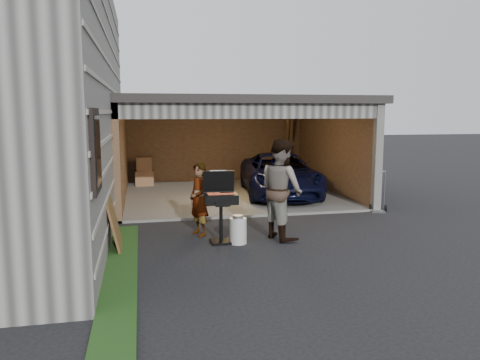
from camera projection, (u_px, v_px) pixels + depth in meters
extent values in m
plane|color=black|center=(263.00, 266.00, 7.64)|extent=(80.00, 80.00, 0.00)
cube|color=#193814|center=(118.00, 300.00, 6.20)|extent=(0.50, 8.00, 0.06)
cube|color=#605E59|center=(232.00, 195.00, 14.08)|extent=(6.50, 6.00, 0.06)
cube|color=#543327|center=(216.00, 144.00, 16.72)|extent=(6.50, 0.15, 2.70)
cube|color=#543327|center=(332.00, 149.00, 14.54)|extent=(0.15, 6.00, 2.70)
cube|color=#543327|center=(122.00, 153.00, 13.23)|extent=(0.15, 6.00, 2.70)
cube|color=#2D2B28|center=(231.00, 102.00, 13.68)|extent=(6.80, 6.30, 0.20)
cube|color=#474744|center=(255.00, 111.00, 10.89)|extent=(6.50, 0.16, 0.36)
cube|color=silver|center=(244.00, 107.00, 12.06)|extent=(6.00, 2.40, 0.06)
cube|color=#474744|center=(378.00, 158.00, 11.68)|extent=(0.20, 0.18, 2.70)
cube|color=brown|center=(144.00, 178.00, 15.64)|extent=(0.60, 0.50, 0.50)
cube|color=brown|center=(144.00, 164.00, 15.57)|extent=(0.50, 0.45, 0.45)
cube|color=brown|center=(288.00, 173.00, 16.57)|extent=(0.55, 0.50, 0.60)
cube|color=brown|center=(288.00, 148.00, 17.07)|extent=(0.24, 0.43, 2.20)
imported|color=black|center=(279.00, 176.00, 13.83)|extent=(2.59, 4.63, 1.22)
imported|color=#A3ADCD|center=(199.00, 199.00, 9.46)|extent=(0.55, 0.64, 1.48)
imported|color=#402119|center=(281.00, 189.00, 9.21)|extent=(1.01, 1.15, 1.98)
cube|color=black|center=(221.00, 242.00, 9.00)|extent=(0.39, 0.39, 0.05)
cylinder|color=black|center=(221.00, 222.00, 8.94)|extent=(0.07, 0.07, 0.78)
cube|color=black|center=(221.00, 199.00, 8.88)|extent=(0.61, 0.43, 0.19)
cube|color=#59595B|center=(221.00, 195.00, 8.87)|extent=(0.56, 0.37, 0.01)
cube|color=black|center=(218.00, 182.00, 9.10)|extent=(0.61, 0.11, 0.43)
cylinder|color=silver|center=(238.00, 231.00, 8.93)|extent=(0.41, 0.41, 0.50)
cube|color=brown|center=(114.00, 224.00, 8.47)|extent=(0.25, 0.89, 0.98)
cube|color=slate|center=(378.00, 212.00, 11.73)|extent=(0.40, 0.32, 0.04)
cylinder|color=black|center=(370.00, 208.00, 11.86)|extent=(0.10, 0.18, 0.18)
cylinder|color=black|center=(386.00, 208.00, 11.80)|extent=(0.10, 0.18, 0.18)
cylinder|color=slate|center=(373.00, 190.00, 11.79)|extent=(0.03, 0.03, 1.02)
cylinder|color=slate|center=(385.00, 191.00, 11.75)|extent=(0.03, 0.03, 1.02)
cylinder|color=slate|center=(379.00, 171.00, 11.70)|extent=(0.28, 0.13, 0.03)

